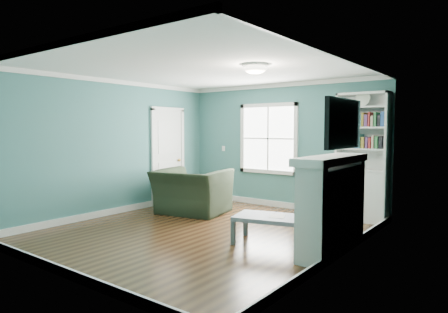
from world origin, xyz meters
The scene contains 13 objects.
floor centered at (0.00, 0.00, 0.00)m, with size 5.00×5.00×0.00m, color black.
room_walls centered at (0.00, 0.00, 1.58)m, with size 5.00×5.00×5.00m.
trim centered at (0.00, 0.00, 1.24)m, with size 4.50×5.00×2.60m.
window centered at (-0.30, 2.49, 1.45)m, with size 1.40×0.06×1.50m.
bookshelf centered at (1.77, 2.30, 0.92)m, with size 0.90×0.35×2.31m.
fireplace centered at (2.08, 0.20, 0.64)m, with size 0.44×1.58×1.30m.
tv centered at (2.20, 0.20, 1.72)m, with size 0.06×1.10×0.65m, color black.
door centered at (-2.22, 1.40, 1.07)m, with size 0.12×0.98×2.17m.
ceiling_fixture centered at (0.90, 0.10, 2.55)m, with size 0.38×0.38×0.15m.
light_switch centered at (-1.50, 2.48, 1.20)m, with size 0.08×0.01×0.12m, color white.
recliner centered at (-1.09, 0.92, 0.58)m, with size 1.32×0.86×1.15m, color black.
coffee_table centered at (1.24, 0.07, 0.35)m, with size 1.22×0.86×0.40m.
paper_sheet centered at (1.28, 0.10, 0.40)m, with size 0.22×0.28×0.00m, color white.
Camera 1 is at (4.10, -4.87, 1.66)m, focal length 32.00 mm.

